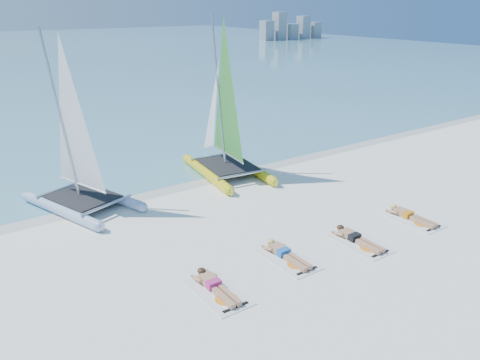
# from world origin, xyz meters

# --- Properties ---
(ground) EXTENTS (140.00, 140.00, 0.00)m
(ground) POSITION_xyz_m (0.00, 0.00, 0.00)
(ground) COLOR white
(ground) RESTS_ON ground
(wet_sand_strip) EXTENTS (140.00, 1.40, 0.01)m
(wet_sand_strip) POSITION_xyz_m (0.00, 5.50, 0.00)
(wet_sand_strip) COLOR beige
(wet_sand_strip) RESTS_ON ground
(distant_skyline) EXTENTS (14.00, 2.00, 5.00)m
(distant_skyline) POSITION_xyz_m (53.71, 62.00, 1.94)
(distant_skyline) COLOR #8D939B
(distant_skyline) RESTS_ON ground
(catamaran_blue) EXTENTS (3.49, 4.95, 6.14)m
(catamaran_blue) POSITION_xyz_m (-3.62, 5.59, 1.83)
(catamaran_blue) COLOR silver
(catamaran_blue) RESTS_ON ground
(catamaran_yellow) EXTENTS (2.86, 5.23, 6.53)m
(catamaran_yellow) POSITION_xyz_m (2.42, 5.93, 2.06)
(catamaran_yellow) COLOR yellow
(catamaran_yellow) RESTS_ON ground
(towel_a) EXTENTS (1.00, 1.85, 0.02)m
(towel_a) POSITION_xyz_m (-2.48, -1.56, 0.01)
(towel_a) COLOR white
(towel_a) RESTS_ON ground
(sunbather_a) EXTENTS (0.37, 1.73, 0.26)m
(sunbather_a) POSITION_xyz_m (-2.48, -1.37, 0.12)
(sunbather_a) COLOR tan
(sunbather_a) RESTS_ON towel_a
(towel_b) EXTENTS (1.00, 1.85, 0.02)m
(towel_b) POSITION_xyz_m (-0.04, -1.33, 0.01)
(towel_b) COLOR white
(towel_b) RESTS_ON ground
(sunbather_b) EXTENTS (0.37, 1.73, 0.26)m
(sunbather_b) POSITION_xyz_m (-0.04, -1.14, 0.12)
(sunbather_b) COLOR tan
(sunbather_b) RESTS_ON towel_b
(towel_c) EXTENTS (1.00, 1.85, 0.02)m
(towel_c) POSITION_xyz_m (2.29, -1.83, 0.01)
(towel_c) COLOR white
(towel_c) RESTS_ON ground
(sunbather_c) EXTENTS (0.37, 1.73, 0.26)m
(sunbather_c) POSITION_xyz_m (2.29, -1.64, 0.12)
(sunbather_c) COLOR tan
(sunbather_c) RESTS_ON towel_c
(towel_d) EXTENTS (1.00, 1.85, 0.02)m
(towel_d) POSITION_xyz_m (4.94, -1.73, 0.01)
(towel_d) COLOR white
(towel_d) RESTS_ON ground
(sunbather_d) EXTENTS (0.37, 1.73, 0.26)m
(sunbather_d) POSITION_xyz_m (4.94, -1.54, 0.12)
(sunbather_d) COLOR tan
(sunbather_d) RESTS_ON towel_d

